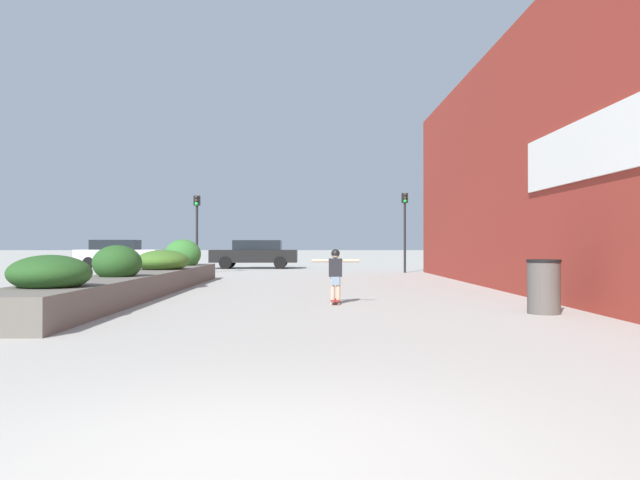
% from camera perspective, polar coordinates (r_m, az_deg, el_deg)
% --- Properties ---
extents(ground_plane, '(300.00, 300.00, 0.00)m').
position_cam_1_polar(ground_plane, '(4.04, -7.44, -19.27)').
color(ground_plane, '#A3A099').
extents(building_wall_right, '(0.67, 31.85, 7.18)m').
position_cam_1_polar(building_wall_right, '(15.02, 21.60, 8.33)').
color(building_wall_right, maroon).
rests_on(building_wall_right, ground_plane).
extents(planter_box, '(1.62, 15.56, 1.50)m').
position_cam_1_polar(planter_box, '(17.27, -15.94, -3.24)').
color(planter_box, '#605B54').
rests_on(planter_box, ground_plane).
extents(skateboard, '(0.26, 0.76, 0.09)m').
position_cam_1_polar(skateboard, '(13.81, 1.42, -5.57)').
color(skateboard, maroon).
rests_on(skateboard, ground_plane).
extents(skateboarder, '(1.05, 0.19, 1.12)m').
position_cam_1_polar(skateboarder, '(13.77, 1.42, -2.68)').
color(skateboarder, tan).
rests_on(skateboarder, skateboard).
extents(trash_bin, '(0.64, 0.64, 1.03)m').
position_cam_1_polar(trash_bin, '(12.53, 19.78, -4.02)').
color(trash_bin, '#514C47').
rests_on(trash_bin, ground_plane).
extents(car_leftmost, '(4.76, 2.06, 1.56)m').
position_cam_1_polar(car_leftmost, '(34.72, -5.95, -1.23)').
color(car_leftmost, black).
rests_on(car_leftmost, ground_plane).
extents(car_center_left, '(4.67, 2.00, 1.59)m').
position_cam_1_polar(car_center_left, '(38.28, -17.99, -1.14)').
color(car_center_left, silver).
rests_on(car_center_left, ground_plane).
extents(traffic_light_left, '(0.28, 0.30, 3.55)m').
position_cam_1_polar(traffic_light_left, '(28.95, -11.19, 1.76)').
color(traffic_light_left, black).
rests_on(traffic_light_left, ground_plane).
extents(traffic_light_right, '(0.28, 0.30, 3.73)m').
position_cam_1_polar(traffic_light_right, '(29.42, 7.76, 1.93)').
color(traffic_light_right, black).
rests_on(traffic_light_right, ground_plane).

